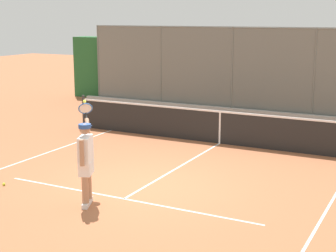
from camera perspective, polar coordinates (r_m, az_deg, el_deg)
ground_plane at (r=11.17m, az=-2.54°, el=-6.73°), size 60.00×60.00×0.00m
court_line_markings at (r=10.28m, az=-5.66°, el=-8.47°), size 7.54×9.43×0.01m
fence_backdrop at (r=20.01m, az=11.90°, el=5.35°), size 18.43×1.37×3.22m
tennis_net at (r=14.80m, az=5.78°, el=-0.08°), size 9.69×0.09×1.07m
tennis_player at (r=9.97m, az=-9.11°, el=-3.53°), size 0.85×1.17×1.91m
tennis_ball_mid_court at (r=11.76m, az=-17.75°, el=-6.17°), size 0.07×0.07×0.07m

